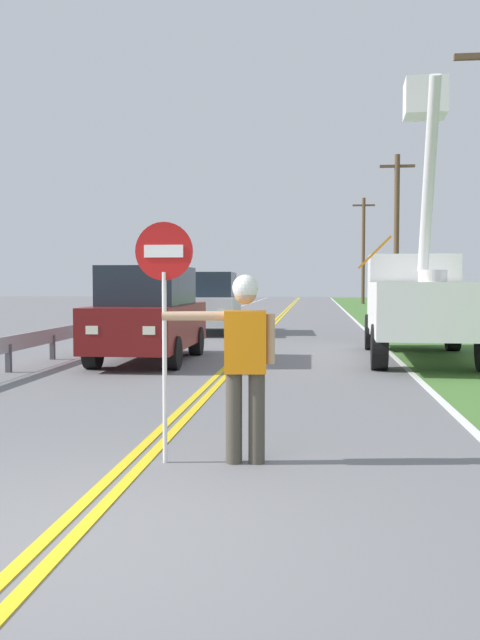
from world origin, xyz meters
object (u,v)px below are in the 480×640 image
(stop_sign_paddle, at_px, (164,287))
(oncoming_suv_nearest, at_px, (149,314))
(flagger_worker, at_px, (244,356))
(utility_pole_mid, at_px, (396,232))
(utility_pole_far, at_px, (363,249))
(oncoming_suv_second, at_px, (211,302))
(utility_bucket_truck, at_px, (420,296))

(stop_sign_paddle, height_order, oncoming_suv_nearest, stop_sign_paddle)
(flagger_worker, bearing_deg, stop_sign_paddle, -175.15)
(stop_sign_paddle, xyz_separation_m, utility_pole_mid, (5.68, 30.45, 2.66))
(utility_pole_mid, xyz_separation_m, utility_pole_far, (-0.28, 20.66, 0.13))
(utility_pole_mid, bearing_deg, utility_pole_far, 90.76)
(stop_sign_paddle, relative_size, utility_pole_far, 0.27)
(flagger_worker, relative_size, oncoming_suv_nearest, 0.40)
(oncoming_suv_second, bearing_deg, utility_bucket_truck, -50.53)
(oncoming_suv_nearest, distance_m, oncoming_suv_second, 8.77)
(utility_pole_mid, bearing_deg, oncoming_suv_nearest, -109.75)
(utility_bucket_truck, height_order, oncoming_suv_nearest, utility_bucket_truck)
(utility_bucket_truck, relative_size, oncoming_suv_nearest, 1.49)
(flagger_worker, bearing_deg, utility_pole_mid, 80.82)
(oncoming_suv_nearest, bearing_deg, flagger_worker, -70.55)
(oncoming_suv_second, xyz_separation_m, utility_pole_far, (7.54, 33.86, 3.44))
(utility_bucket_truck, distance_m, oncoming_suv_second, 9.46)
(stop_sign_paddle, bearing_deg, utility_bucket_truck, 68.74)
(stop_sign_paddle, distance_m, utility_pole_far, 51.48)
(stop_sign_paddle, height_order, utility_bucket_truck, utility_bucket_truck)
(stop_sign_paddle, bearing_deg, oncoming_suv_nearest, 104.58)
(oncoming_suv_nearest, relative_size, utility_pole_mid, 0.55)
(oncoming_suv_second, bearing_deg, utility_pole_mid, 59.37)
(oncoming_suv_second, height_order, utility_pole_mid, utility_pole_mid)
(utility_bucket_truck, bearing_deg, stop_sign_paddle, -111.26)
(flagger_worker, distance_m, utility_bucket_truck, 10.37)
(flagger_worker, height_order, utility_pole_mid, utility_pole_mid)
(utility_pole_mid, bearing_deg, stop_sign_paddle, -100.56)
(oncoming_suv_nearest, relative_size, oncoming_suv_second, 0.99)
(oncoming_suv_nearest, distance_m, utility_pole_far, 43.44)
(flagger_worker, relative_size, oncoming_suv_second, 0.39)
(oncoming_suv_second, distance_m, utility_pole_far, 34.86)
(utility_pole_mid, relative_size, utility_pole_far, 0.97)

